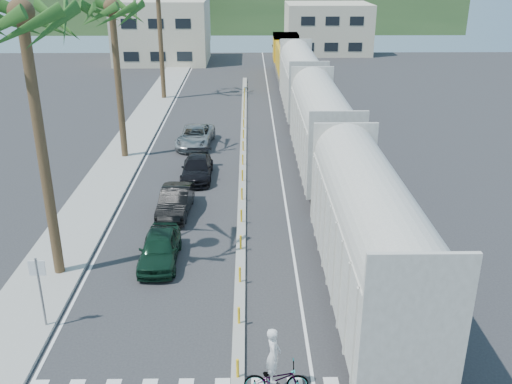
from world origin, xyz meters
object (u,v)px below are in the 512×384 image
car_second (176,201)px  cyclist (276,372)px  street_sign (39,283)px  car_lead (160,248)px

car_second → cyclist: bearing=-68.4°
street_sign → car_lead: 6.31m
street_sign → car_lead: size_ratio=0.70×
street_sign → cyclist: (8.52, -3.58, -1.17)m
car_lead → car_second: (0.09, 5.41, 0.00)m
street_sign → cyclist: size_ratio=1.23×
car_second → cyclist: cyclist is taller
car_second → car_lead: bearing=-88.4°
street_sign → car_lead: (3.61, 5.03, -1.25)m
street_sign → cyclist: bearing=-22.8°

